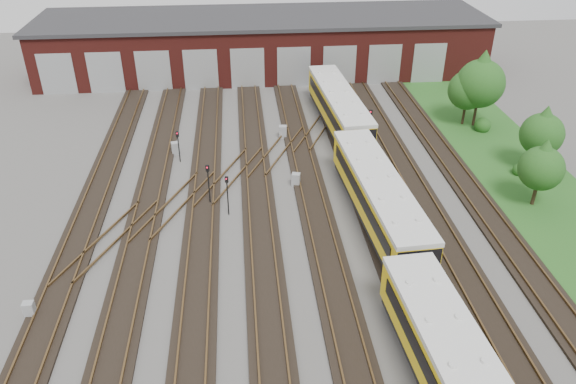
{
  "coord_description": "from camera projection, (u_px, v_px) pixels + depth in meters",
  "views": [
    {
      "loc": [
        -3.04,
        -24.91,
        21.63
      ],
      "look_at": [
        -0.02,
        7.97,
        2.0
      ],
      "focal_mm": 35.0,
      "sensor_mm": 36.0,
      "label": 1
    }
  ],
  "objects": [
    {
      "name": "relay_cabinet_1",
      "position": [
        176.0,
        148.0,
        47.51
      ],
      "size": [
        0.76,
        0.68,
        1.08
      ],
      "primitive_type": "cube",
      "rotation": [
        0.0,
        0.0,
        0.25
      ],
      "color": "#929597",
      "rests_on": "ground"
    },
    {
      "name": "tree_3",
      "position": [
        542.0,
        164.0,
        39.09
      ],
      "size": [
        3.16,
        3.16,
        5.23
      ],
      "color": "#2E2114",
      "rests_on": "ground"
    },
    {
      "name": "maintenance_shed",
      "position": [
        263.0,
        43.0,
        65.19
      ],
      "size": [
        51.0,
        12.5,
        6.35
      ],
      "color": "#541915",
      "rests_on": "ground"
    },
    {
      "name": "bush_2",
      "position": [
        483.0,
        123.0,
        51.5
      ],
      "size": [
        1.49,
        1.49,
        1.49
      ],
      "primitive_type": "sphere",
      "color": "#154313",
      "rests_on": "ground"
    },
    {
      "name": "signal_mast_1",
      "position": [
        208.0,
        180.0,
        39.81
      ],
      "size": [
        0.26,
        0.25,
        3.2
      ],
      "rotation": [
        0.0,
        0.0,
        -0.2
      ],
      "color": "black",
      "rests_on": "ground"
    },
    {
      "name": "track_network",
      "position": [
        297.0,
        283.0,
        33.05
      ],
      "size": [
        30.4,
        70.0,
        0.33
      ],
      "color": "black",
      "rests_on": "ground"
    },
    {
      "name": "relay_cabinet_2",
      "position": [
        296.0,
        180.0,
        42.9
      ],
      "size": [
        0.74,
        0.67,
        1.04
      ],
      "primitive_type": "cube",
      "rotation": [
        0.0,
        0.0,
        -0.27
      ],
      "color": "#929597",
      "rests_on": "ground"
    },
    {
      "name": "tree_0",
      "position": [
        469.0,
        85.0,
        51.17
      ],
      "size": [
        3.62,
        3.62,
        5.99
      ],
      "color": "#2E2114",
      "rests_on": "ground"
    },
    {
      "name": "tree_1",
      "position": [
        543.0,
        129.0,
        43.5
      ],
      "size": [
        3.36,
        3.36,
        5.56
      ],
      "color": "#2E2114",
      "rests_on": "ground"
    },
    {
      "name": "relay_cabinet_4",
      "position": [
        377.0,
        168.0,
        44.55
      ],
      "size": [
        0.68,
        0.6,
        1.0
      ],
      "primitive_type": "cube",
      "rotation": [
        0.0,
        0.0,
        -0.18
      ],
      "color": "#929597",
      "rests_on": "ground"
    },
    {
      "name": "metro_train",
      "position": [
        378.0,
        198.0,
        37.88
      ],
      "size": [
        3.7,
        47.44,
        3.16
      ],
      "rotation": [
        0.0,
        0.0,
        0.06
      ],
      "color": "black",
      "rests_on": "ground"
    },
    {
      "name": "relay_cabinet_0",
      "position": [
        29.0,
        310.0,
        30.58
      ],
      "size": [
        0.59,
        0.49,
        0.97
      ],
      "primitive_type": "cube",
      "rotation": [
        0.0,
        0.0,
        0.01
      ],
      "color": "#929597",
      "rests_on": "ground"
    },
    {
      "name": "relay_cabinet_3",
      "position": [
        283.0,
        132.0,
        50.33
      ],
      "size": [
        0.74,
        0.64,
        1.13
      ],
      "primitive_type": "cube",
      "rotation": [
        0.0,
        0.0,
        -0.11
      ],
      "color": "#929597",
      "rests_on": "ground"
    },
    {
      "name": "tree_2",
      "position": [
        481.0,
        78.0,
        50.51
      ],
      "size": [
        4.38,
        4.38,
        7.25
      ],
      "color": "#2E2114",
      "rests_on": "ground"
    },
    {
      "name": "grass_verge",
      "position": [
        534.0,
        189.0,
        42.65
      ],
      "size": [
        8.0,
        55.0,
        0.05
      ],
      "primitive_type": "cube",
      "color": "#20531B",
      "rests_on": "ground"
    },
    {
      "name": "signal_mast_0",
      "position": [
        178.0,
        142.0,
        45.65
      ],
      "size": [
        0.24,
        0.22,
        2.76
      ],
      "rotation": [
        0.0,
        0.0,
        -0.03
      ],
      "color": "black",
      "rests_on": "ground"
    },
    {
      "name": "signal_mast_2",
      "position": [
        227.0,
        191.0,
        38.66
      ],
      "size": [
        0.25,
        0.24,
        3.07
      ],
      "rotation": [
        0.0,
        0.0,
        -0.24
      ],
      "color": "black",
      "rests_on": "ground"
    },
    {
      "name": "signal_mast_3",
      "position": [
        370.0,
        123.0,
        47.96
      ],
      "size": [
        0.3,
        0.3,
        3.41
      ],
      "rotation": [
        0.0,
        0.0,
        -0.43
      ],
      "color": "black",
      "rests_on": "ground"
    },
    {
      "name": "ground",
      "position": [
        301.0,
        291.0,
        32.61
      ],
      "size": [
        120.0,
        120.0,
        0.0
      ],
      "primitive_type": "plane",
      "color": "#44423F",
      "rests_on": "ground"
    },
    {
      "name": "bush_1",
      "position": [
        520.0,
        168.0,
        44.41
      ],
      "size": [
        1.09,
        1.09,
        1.09
      ],
      "primitive_type": "sphere",
      "color": "#154313",
      "rests_on": "ground"
    }
  ]
}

